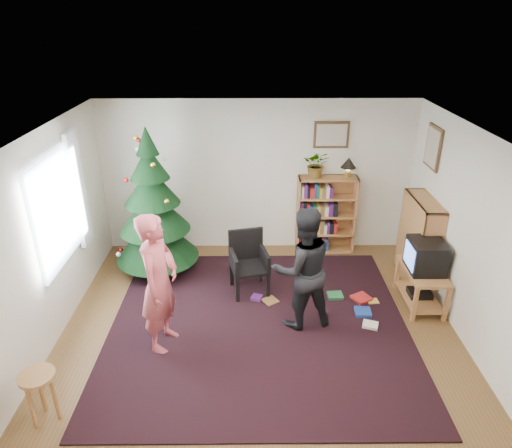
{
  "coord_description": "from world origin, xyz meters",
  "views": [
    {
      "loc": [
        -0.08,
        -4.49,
        3.71
      ],
      "look_at": [
        -0.03,
        1.04,
        1.1
      ],
      "focal_mm": 32.0,
      "sensor_mm": 36.0,
      "label": 1
    }
  ],
  "objects_px": {
    "stool": "(39,385)",
    "potted_plant": "(317,164)",
    "bookshelf_right": "(419,241)",
    "crt_tv": "(426,256)",
    "picture_right": "(433,147)",
    "armchair": "(249,259)",
    "tv_stand": "(421,284)",
    "person_by_chair": "(302,269)",
    "person_standing": "(159,283)",
    "picture_back": "(331,135)",
    "bookshelf_back": "(326,214)",
    "christmas_tree": "(154,215)",
    "table_lamp": "(349,164)"
  },
  "relations": [
    {
      "from": "stool",
      "to": "potted_plant",
      "type": "distance_m",
      "value": 4.79
    },
    {
      "from": "bookshelf_right",
      "to": "crt_tv",
      "type": "height_order",
      "value": "bookshelf_right"
    },
    {
      "from": "potted_plant",
      "to": "crt_tv",
      "type": "bearing_deg",
      "value": -50.88
    },
    {
      "from": "picture_right",
      "to": "armchair",
      "type": "height_order",
      "value": "picture_right"
    },
    {
      "from": "bookshelf_right",
      "to": "tv_stand",
      "type": "bearing_deg",
      "value": 169.11
    },
    {
      "from": "crt_tv",
      "to": "person_by_chair",
      "type": "distance_m",
      "value": 1.73
    },
    {
      "from": "picture_right",
      "to": "person_standing",
      "type": "height_order",
      "value": "picture_right"
    },
    {
      "from": "tv_stand",
      "to": "crt_tv",
      "type": "xyz_separation_m",
      "value": [
        -0.0,
        0.0,
        0.44
      ]
    },
    {
      "from": "picture_back",
      "to": "tv_stand",
      "type": "relative_size",
      "value": 0.65
    },
    {
      "from": "picture_back",
      "to": "picture_right",
      "type": "xyz_separation_m",
      "value": [
        1.33,
        -0.73,
        0.0
      ]
    },
    {
      "from": "picture_right",
      "to": "crt_tv",
      "type": "distance_m",
      "value": 1.57
    },
    {
      "from": "bookshelf_back",
      "to": "person_by_chair",
      "type": "relative_size",
      "value": 0.8
    },
    {
      "from": "christmas_tree",
      "to": "tv_stand",
      "type": "height_order",
      "value": "christmas_tree"
    },
    {
      "from": "person_standing",
      "to": "potted_plant",
      "type": "height_order",
      "value": "potted_plant"
    },
    {
      "from": "picture_right",
      "to": "bookshelf_back",
      "type": "height_order",
      "value": "picture_right"
    },
    {
      "from": "person_by_chair",
      "to": "table_lamp",
      "type": "bearing_deg",
      "value": -128.04
    },
    {
      "from": "potted_plant",
      "to": "table_lamp",
      "type": "relative_size",
      "value": 1.35
    },
    {
      "from": "person_by_chair",
      "to": "christmas_tree",
      "type": "bearing_deg",
      "value": -47.02
    },
    {
      "from": "picture_right",
      "to": "picture_back",
      "type": "bearing_deg",
      "value": 151.31
    },
    {
      "from": "person_standing",
      "to": "potted_plant",
      "type": "distance_m",
      "value": 3.23
    },
    {
      "from": "table_lamp",
      "to": "potted_plant",
      "type": "bearing_deg",
      "value": 180.0
    },
    {
      "from": "crt_tv",
      "to": "person_standing",
      "type": "distance_m",
      "value": 3.47
    },
    {
      "from": "bookshelf_right",
      "to": "stool",
      "type": "relative_size",
      "value": 2.29
    },
    {
      "from": "crt_tv",
      "to": "table_lamp",
      "type": "xyz_separation_m",
      "value": [
        -0.79,
        1.58,
        0.76
      ]
    },
    {
      "from": "person_standing",
      "to": "person_by_chair",
      "type": "height_order",
      "value": "person_standing"
    },
    {
      "from": "christmas_tree",
      "to": "potted_plant",
      "type": "height_order",
      "value": "christmas_tree"
    },
    {
      "from": "picture_right",
      "to": "tv_stand",
      "type": "bearing_deg",
      "value": -104.4
    },
    {
      "from": "bookshelf_back",
      "to": "person_standing",
      "type": "relative_size",
      "value": 0.75
    },
    {
      "from": "bookshelf_right",
      "to": "person_by_chair",
      "type": "relative_size",
      "value": 0.8
    },
    {
      "from": "stool",
      "to": "person_by_chair",
      "type": "xyz_separation_m",
      "value": [
        2.67,
        1.52,
        0.37
      ]
    },
    {
      "from": "tv_stand",
      "to": "person_standing",
      "type": "distance_m",
      "value": 3.51
    },
    {
      "from": "armchair",
      "to": "christmas_tree",
      "type": "bearing_deg",
      "value": 146.26
    },
    {
      "from": "christmas_tree",
      "to": "bookshelf_back",
      "type": "xyz_separation_m",
      "value": [
        2.67,
        0.64,
        -0.28
      ]
    },
    {
      "from": "person_standing",
      "to": "person_by_chair",
      "type": "relative_size",
      "value": 1.07
    },
    {
      "from": "picture_back",
      "to": "person_standing",
      "type": "bearing_deg",
      "value": -132.43
    },
    {
      "from": "bookshelf_back",
      "to": "crt_tv",
      "type": "relative_size",
      "value": 2.69
    },
    {
      "from": "picture_right",
      "to": "table_lamp",
      "type": "bearing_deg",
      "value": 150.56
    },
    {
      "from": "tv_stand",
      "to": "table_lamp",
      "type": "bearing_deg",
      "value": 116.53
    },
    {
      "from": "tv_stand",
      "to": "potted_plant",
      "type": "bearing_deg",
      "value": 129.18
    },
    {
      "from": "crt_tv",
      "to": "bookshelf_right",
      "type": "bearing_deg",
      "value": 78.86
    },
    {
      "from": "armchair",
      "to": "person_standing",
      "type": "bearing_deg",
      "value": -143.46
    },
    {
      "from": "christmas_tree",
      "to": "stool",
      "type": "xyz_separation_m",
      "value": [
        -0.6,
        -2.87,
        -0.51
      ]
    },
    {
      "from": "crt_tv",
      "to": "christmas_tree",
      "type": "bearing_deg",
      "value": 165.95
    },
    {
      "from": "christmas_tree",
      "to": "bookshelf_right",
      "type": "relative_size",
      "value": 1.75
    },
    {
      "from": "bookshelf_back",
      "to": "bookshelf_right",
      "type": "relative_size",
      "value": 1.0
    },
    {
      "from": "potted_plant",
      "to": "picture_back",
      "type": "bearing_deg",
      "value": 31.48
    },
    {
      "from": "bookshelf_right",
      "to": "person_standing",
      "type": "relative_size",
      "value": 0.75
    },
    {
      "from": "bookshelf_back",
      "to": "person_standing",
      "type": "xyz_separation_m",
      "value": [
        -2.28,
        -2.39,
        0.2
      ]
    },
    {
      "from": "bookshelf_back",
      "to": "potted_plant",
      "type": "height_order",
      "value": "potted_plant"
    },
    {
      "from": "table_lamp",
      "to": "christmas_tree",
      "type": "bearing_deg",
      "value": -167.79
    }
  ]
}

